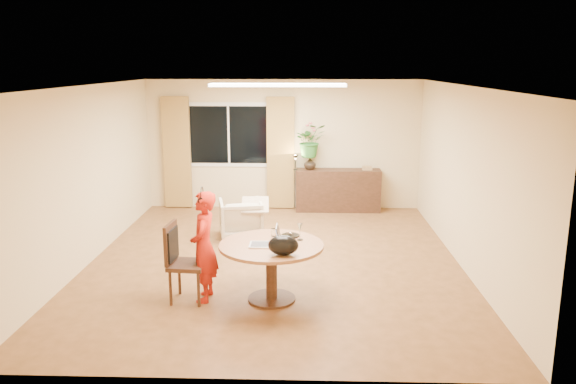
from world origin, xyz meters
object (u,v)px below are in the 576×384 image
object	(u,v)px
armchair	(241,218)
sideboard	(338,190)
dining_chair	(188,263)
child	(204,246)
dining_table	(271,256)

from	to	relation	value
armchair	sideboard	xyz separation A→B (m)	(1.75, 1.82, 0.09)
armchair	sideboard	world-z (taller)	sideboard
armchair	sideboard	size ratio (longest dim) A/B	0.43
armchair	sideboard	bearing A→B (deg)	-145.62
dining_chair	child	bearing A→B (deg)	17.48
sideboard	dining_table	bearing A→B (deg)	-103.49
dining_table	armchair	distance (m)	2.71
child	dining_table	bearing A→B (deg)	89.46
child	armchair	world-z (taller)	child
dining_chair	armchair	xyz separation A→B (m)	(0.35, 2.66, -0.17)
dining_table	dining_chair	bearing A→B (deg)	-177.41
child	armchair	distance (m)	2.64
dining_chair	sideboard	distance (m)	4.95
dining_table	child	world-z (taller)	child
dining_table	child	xyz separation A→B (m)	(-0.84, -0.00, 0.12)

